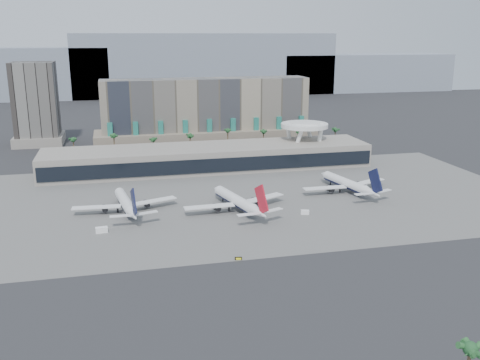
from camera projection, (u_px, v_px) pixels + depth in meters
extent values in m
plane|color=#232326|center=(266.00, 246.00, 178.91)|extent=(900.00, 900.00, 0.00)
cube|color=#5B5B59|center=(231.00, 198.00, 230.55)|extent=(260.00, 130.00, 0.06)
cube|color=gray|center=(205.00, 64.00, 624.41)|extent=(300.00, 60.00, 70.00)
cube|color=gray|center=(362.00, 73.00, 672.01)|extent=(220.00, 60.00, 45.00)
cube|color=gray|center=(206.00, 112.00, 339.96)|extent=(130.00, 22.00, 42.00)
cube|color=gray|center=(207.00, 137.00, 342.28)|extent=(140.00, 30.00, 10.00)
cube|color=#237869|center=(111.00, 138.00, 318.55)|extent=(3.00, 2.00, 18.00)
cube|color=#237869|center=(136.00, 137.00, 321.87)|extent=(3.00, 2.00, 18.00)
cube|color=#237869|center=(161.00, 136.00, 325.19)|extent=(3.00, 2.00, 18.00)
cube|color=#237869|center=(186.00, 135.00, 328.52)|extent=(3.00, 2.00, 18.00)
cube|color=#237869|center=(210.00, 134.00, 331.84)|extent=(3.00, 2.00, 18.00)
cube|color=#237869|center=(233.00, 133.00, 335.17)|extent=(3.00, 2.00, 18.00)
cube|color=#237869|center=(256.00, 132.00, 338.49)|extent=(3.00, 2.00, 18.00)
cube|color=#237869|center=(279.00, 131.00, 341.81)|extent=(3.00, 2.00, 18.00)
cube|color=#237869|center=(301.00, 130.00, 345.14)|extent=(3.00, 2.00, 18.00)
cube|color=black|center=(36.00, 104.00, 338.86)|extent=(26.00, 26.00, 52.00)
cube|color=#9F988C|center=(40.00, 139.00, 344.90)|extent=(30.00, 30.00, 6.00)
cube|color=#9F988C|center=(209.00, 158.00, 280.64)|extent=(170.00, 32.00, 12.00)
cube|color=black|center=(214.00, 166.00, 265.56)|extent=(168.00, 0.60, 7.00)
cube|color=black|center=(208.00, 144.00, 278.74)|extent=(170.00, 12.00, 2.50)
cylinder|color=white|center=(311.00, 139.00, 304.54)|extent=(6.98, 6.99, 21.89)
cylinder|color=white|center=(289.00, 140.00, 301.72)|extent=(6.98, 6.99, 21.89)
cylinder|color=white|center=(297.00, 144.00, 289.76)|extent=(6.98, 6.99, 21.89)
cylinder|color=white|center=(319.00, 143.00, 292.58)|extent=(6.98, 6.99, 21.89)
cylinder|color=white|center=(304.00, 125.00, 294.79)|extent=(26.00, 26.00, 2.20)
cylinder|color=white|center=(305.00, 123.00, 294.45)|extent=(16.00, 16.00, 1.20)
cylinder|color=brown|center=(74.00, 150.00, 298.00)|extent=(0.70, 0.70, 12.00)
sphere|color=#205128|center=(73.00, 140.00, 296.50)|extent=(2.80, 2.80, 2.80)
cylinder|color=brown|center=(115.00, 148.00, 302.87)|extent=(0.70, 0.70, 12.00)
sphere|color=#205128|center=(114.00, 139.00, 301.38)|extent=(2.80, 2.80, 2.80)
cylinder|color=brown|center=(154.00, 147.00, 307.75)|extent=(0.70, 0.70, 12.00)
sphere|color=#205128|center=(153.00, 137.00, 306.25)|extent=(2.80, 2.80, 2.80)
cylinder|color=brown|center=(190.00, 145.00, 312.40)|extent=(0.70, 0.70, 12.00)
sphere|color=#205128|center=(190.00, 135.00, 310.90)|extent=(2.80, 2.80, 2.80)
cylinder|color=brown|center=(228.00, 143.00, 317.50)|extent=(0.70, 0.70, 12.00)
sphere|color=#205128|center=(228.00, 134.00, 316.00)|extent=(2.80, 2.80, 2.80)
cylinder|color=brown|center=(264.00, 142.00, 322.37)|extent=(0.70, 0.70, 12.00)
sphere|color=#205128|center=(264.00, 132.00, 320.88)|extent=(2.80, 2.80, 2.80)
cylinder|color=brown|center=(298.00, 140.00, 327.25)|extent=(0.70, 0.70, 12.00)
sphere|color=#205128|center=(299.00, 131.00, 325.75)|extent=(2.80, 2.80, 2.80)
cylinder|color=brown|center=(333.00, 138.00, 332.35)|extent=(0.70, 0.70, 12.00)
sphere|color=#205128|center=(334.00, 129.00, 330.85)|extent=(2.80, 2.80, 2.80)
cylinder|color=white|center=(125.00, 202.00, 213.77)|extent=(8.09, 28.64, 4.15)
cylinder|color=#111538|center=(125.00, 202.00, 213.81)|extent=(7.93, 28.07, 4.07)
cone|color=white|center=(119.00, 191.00, 228.37)|extent=(4.77, 5.21, 4.15)
cone|color=white|center=(134.00, 215.00, 197.22)|extent=(5.43, 9.84, 4.15)
cube|color=white|center=(96.00, 207.00, 208.99)|extent=(18.94, 5.43, 0.36)
cube|color=white|center=(154.00, 201.00, 217.01)|extent=(18.99, 10.32, 0.36)
cylinder|color=black|center=(104.00, 208.00, 210.82)|extent=(2.85, 4.43, 2.29)
cylinder|color=black|center=(146.00, 204.00, 216.66)|extent=(2.85, 4.43, 2.29)
cube|color=#111538|center=(134.00, 202.00, 194.40)|extent=(1.84, 9.41, 10.94)
cube|color=white|center=(121.00, 216.00, 194.51)|extent=(8.31, 2.29, 0.26)
cube|color=white|center=(147.00, 213.00, 197.79)|extent=(8.62, 4.50, 0.26)
cylinder|color=black|center=(121.00, 201.00, 224.47)|extent=(0.52, 0.52, 1.66)
cylinder|color=black|center=(118.00, 210.00, 212.43)|extent=(0.73, 0.73, 1.66)
cylinder|color=black|center=(134.00, 208.00, 214.77)|extent=(0.73, 0.73, 1.66)
cylinder|color=white|center=(235.00, 200.00, 215.40)|extent=(11.68, 30.18, 4.40)
cylinder|color=#111538|center=(235.00, 200.00, 215.44)|extent=(11.45, 29.58, 4.31)
cone|color=white|center=(217.00, 189.00, 230.12)|extent=(5.49, 5.89, 4.40)
cone|color=white|center=(259.00, 213.00, 198.70)|extent=(6.71, 10.69, 4.40)
cube|color=white|center=(209.00, 206.00, 209.22)|extent=(19.97, 5.20, 0.39)
cube|color=white|center=(263.00, 198.00, 220.04)|extent=(19.71, 12.73, 0.39)
cylinder|color=black|center=(216.00, 208.00, 211.45)|extent=(3.43, 4.86, 2.42)
cylinder|color=black|center=(255.00, 201.00, 219.32)|extent=(3.43, 4.86, 2.42)
cube|color=red|center=(261.00, 199.00, 195.79)|extent=(3.00, 9.82, 11.59)
cube|color=white|center=(249.00, 214.00, 195.40)|extent=(9.02, 3.37, 0.28)
cube|color=white|center=(272.00, 210.00, 199.83)|extent=(9.07, 5.58, 0.28)
cylinder|color=black|center=(223.00, 200.00, 226.22)|extent=(0.55, 0.55, 1.76)
cylinder|color=black|center=(229.00, 209.00, 213.69)|extent=(0.77, 0.77, 1.76)
cylinder|color=black|center=(244.00, 207.00, 216.84)|extent=(0.77, 0.77, 1.76)
cylinder|color=white|center=(345.00, 183.00, 240.64)|extent=(10.17, 29.32, 4.26)
cylinder|color=#111538|center=(345.00, 183.00, 240.68)|extent=(9.97, 28.73, 4.18)
cone|color=white|center=(324.00, 174.00, 255.19)|extent=(5.16, 5.57, 4.26)
cone|color=white|center=(372.00, 193.00, 224.15)|extent=(6.15, 10.26, 4.26)
cube|color=white|center=(325.00, 188.00, 235.06)|extent=(19.18, 4.29, 0.37)
cube|color=white|center=(368.00, 182.00, 244.69)|extent=(19.26, 11.67, 0.37)
cylinder|color=black|center=(330.00, 189.00, 237.12)|extent=(3.17, 4.65, 2.34)
cylinder|color=black|center=(361.00, 185.00, 244.12)|extent=(3.17, 4.65, 2.34)
cube|color=#111538|center=(375.00, 181.00, 221.30)|extent=(2.52, 9.58, 11.22)
cube|color=white|center=(364.00, 194.00, 221.11)|extent=(8.66, 2.92, 0.27)
cube|color=white|center=(383.00, 191.00, 225.05)|extent=(8.81, 5.11, 0.27)
cylinder|color=black|center=(330.00, 183.00, 251.32)|extent=(0.53, 0.53, 1.70)
cylinder|color=black|center=(340.00, 191.00, 239.09)|extent=(0.75, 0.75, 1.70)
cylinder|color=black|center=(352.00, 189.00, 241.89)|extent=(0.75, 0.75, 1.70)
cube|color=white|center=(102.00, 230.00, 190.52)|extent=(4.41, 2.49, 2.06)
cube|color=white|center=(305.00, 212.00, 210.16)|extent=(3.62, 2.69, 1.66)
cube|color=black|center=(238.00, 259.00, 167.40)|extent=(2.32, 0.81, 1.05)
cube|color=yellow|center=(239.00, 259.00, 167.23)|extent=(1.65, 0.41, 0.63)
cylinder|color=black|center=(236.00, 259.00, 167.27)|extent=(0.13, 0.13, 0.63)
cylinder|color=black|center=(241.00, 259.00, 167.65)|extent=(0.13, 0.13, 0.63)
sphere|color=#205128|center=(470.00, 349.00, 96.78)|extent=(2.80, 2.80, 2.80)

